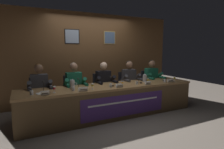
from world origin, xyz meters
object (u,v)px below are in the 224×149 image
chair_right (127,88)px  document_stack_far_left (42,93)px  water_cup_left (73,89)px  chair_center (102,91)px  panelist_far_right (153,78)px  chair_far_right (148,86)px  panelist_right (130,80)px  juice_glass_far_left (54,88)px  microphone_far_left (44,89)px  water_cup_center (111,86)px  microphone_center (112,83)px  panelist_center (105,82)px  juice_glass_center (122,83)px  conference_table (114,95)px  juice_glass_right (148,80)px  juice_glass_left (93,85)px  water_cup_far_left (32,93)px  panelist_far_left (40,88)px  microphone_left (79,85)px  panelist_left (75,85)px  chair_left (73,94)px  microphone_far_right (163,78)px  nameplate_far_right (171,81)px  water_pitcher_left_side (72,84)px  nameplate_right (148,83)px  water_pitcher_right_side (145,78)px  chair_far_left (40,98)px  water_cup_far_right (165,81)px  water_cup_right (137,83)px  nameplate_left (83,89)px  juice_glass_far_right (175,78)px  microphone_right (140,80)px  nameplate_far_left (45,93)px

chair_right → document_stack_far_left: 2.48m
water_cup_left → chair_center: 1.33m
panelist_far_right → chair_far_right: bearing=90.0°
panelist_right → document_stack_far_left: panelist_right is taller
juice_glass_far_left → microphone_far_left: size_ratio=0.57×
water_cup_center → document_stack_far_left: bearing=177.9°
microphone_center → panelist_center: bearing=85.4°
juice_glass_center → microphone_center: microphone_center is taller
conference_table → panelist_right: 0.97m
juice_glass_far_left → water_cup_left: bearing=-3.4°
juice_glass_right → water_cup_center: bearing=-177.5°
juice_glass_left → water_cup_far_left: bearing=177.7°
panelist_far_left → microphone_left: size_ratio=5.76×
water_cup_left → water_cup_far_left: bearing=178.4°
panelist_left → juice_glass_right: 1.79m
chair_left → microphone_far_right: 2.40m
panelist_left → nameplate_far_right: bearing=-18.0°
water_cup_far_left → panelist_right: bearing=13.9°
panelist_far_left → chair_right: size_ratio=1.36×
conference_table → chair_right: 1.07m
panelist_far_left → water_pitcher_left_side: size_ratio=5.93×
chair_far_right → microphone_far_right: microphone_far_right is taller
nameplate_right → water_pitcher_right_side: 0.38m
microphone_far_right → water_pitcher_left_side: size_ratio=1.03×
conference_table → chair_far_left: bearing=154.4°
water_cup_center → microphone_far_right: (1.65, 0.18, 0.04)m
microphone_far_left → water_pitcher_left_side: microphone_far_left is taller
panelist_center → panelist_right: same height
juice_glass_left → water_pitcher_left_side: 0.43m
panelist_right → water_cup_far_right: bearing=-48.7°
water_cup_right → nameplate_left: bearing=-174.2°
water_cup_center → juice_glass_left: bearing=-177.3°
juice_glass_far_left → panelist_center: 1.48m
nameplate_far_right → panelist_left: bearing=162.0°
nameplate_far_right → water_pitcher_right_side: water_pitcher_right_side is taller
juice_glass_far_right → water_pitcher_left_side: 2.66m
panelist_left → water_cup_right: panelist_left is taller
juice_glass_center → conference_table: bearing=137.6°
water_cup_left → panelist_far_right: (2.53, 0.64, -0.03)m
juice_glass_right → nameplate_left: bearing=-174.7°
microphone_right → juice_glass_far_right: microphone_right is taller
nameplate_right → microphone_right: 0.28m
chair_far_left → nameplate_far_left: chair_far_left is taller
water_cup_far_left → juice_glass_center: 1.88m
water_cup_far_right → microphone_left: bearing=174.4°
juice_glass_center → microphone_far_right: microphone_far_right is taller
microphone_far_left → juice_glass_right: 2.42m
panelist_far_left → microphone_center: bearing=-19.0°
chair_right → water_cup_right: chair_right is taller
nameplate_right → microphone_far_left: bearing=173.3°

